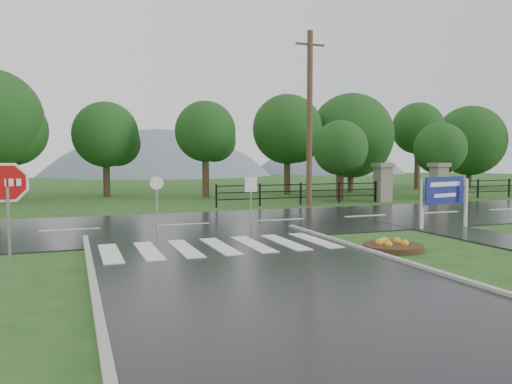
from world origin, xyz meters
name	(u,v)px	position (x,y,z in m)	size (l,w,h in m)	color
ground	(293,293)	(0.00, 0.00, 0.00)	(120.00, 120.00, 0.00)	#234D19
main_road	(183,226)	(0.00, 10.00, 0.00)	(90.00, 8.00, 0.04)	black
walkway	(481,237)	(8.50, 4.00, 0.00)	(2.20, 11.00, 0.04)	#262629
crosswalk	(220,246)	(0.00, 5.00, 0.06)	(6.50, 2.80, 0.02)	silver
pillar_west	(383,181)	(13.00, 16.00, 1.18)	(1.00, 1.00, 2.24)	gray
pillar_east	(439,180)	(17.00, 16.00, 1.18)	(1.00, 1.00, 2.24)	gray
fence_west	(301,191)	(7.75, 16.00, 0.72)	(9.58, 0.08, 1.20)	black
hills	(129,282)	(3.49, 65.00, -15.54)	(102.00, 48.00, 48.00)	slate
treeline	(153,197)	(1.00, 24.00, 0.00)	(83.20, 5.20, 10.00)	#133C12
stop_sign	(8,192)	(-5.18, 3.25, 1.83)	(1.16, 0.16, 2.63)	#939399
estate_billboard	(445,193)	(8.73, 5.98, 1.29)	(2.10, 0.56, 1.88)	silver
flower_bed	(393,246)	(4.43, 3.04, 0.12)	(1.64, 1.64, 0.33)	#332111
reg_sign_small	(251,192)	(1.87, 7.62, 1.37)	(0.42, 0.09, 1.90)	#939399
reg_sign_round	(157,197)	(-1.24, 8.30, 1.26)	(0.45, 0.07, 1.95)	#939399
utility_pole_east	(310,118)	(8.01, 15.50, 4.68)	(1.64, 0.31, 9.21)	#473523
entrance_tree_left	(340,148)	(11.03, 17.50, 3.11)	(3.25, 3.25, 4.76)	#3D2B1C
entrance_tree_right	(440,149)	(18.30, 17.50, 3.12)	(3.33, 3.33, 4.81)	#3D2B1C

